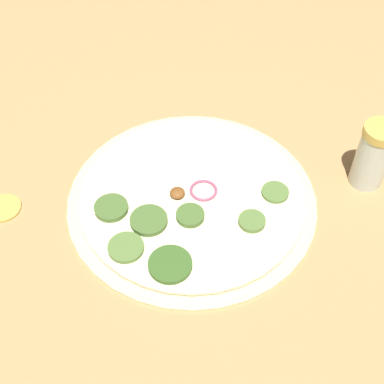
% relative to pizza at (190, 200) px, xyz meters
% --- Properties ---
extents(ground_plane, '(3.00, 3.00, 0.00)m').
position_rel_pizza_xyz_m(ground_plane, '(-0.00, -0.00, -0.01)').
color(ground_plane, tan).
extents(pizza, '(0.33, 0.33, 0.02)m').
position_rel_pizza_xyz_m(pizza, '(0.00, 0.00, 0.00)').
color(pizza, beige).
rests_on(pizza, ground_plane).
extents(spice_jar, '(0.05, 0.05, 0.10)m').
position_rel_pizza_xyz_m(spice_jar, '(-0.24, 0.06, 0.04)').
color(spice_jar, silver).
rests_on(spice_jar, ground_plane).
extents(loose_cap, '(0.05, 0.05, 0.01)m').
position_rel_pizza_xyz_m(loose_cap, '(0.23, -0.08, -0.00)').
color(loose_cap, gold).
rests_on(loose_cap, ground_plane).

